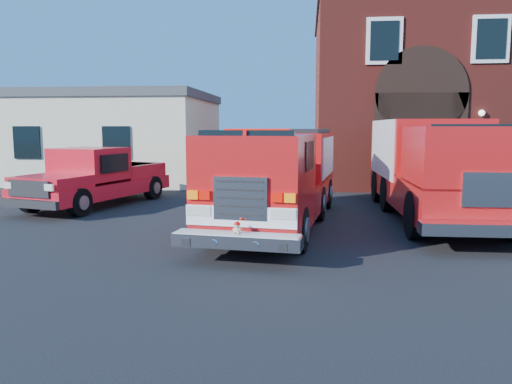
# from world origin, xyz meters

# --- Properties ---
(ground) EXTENTS (100.00, 100.00, 0.00)m
(ground) POSITION_xyz_m (0.00, 0.00, 0.00)
(ground) COLOR black
(ground) RESTS_ON ground
(parking_stripe_mid) EXTENTS (0.12, 3.00, 0.01)m
(parking_stripe_mid) POSITION_xyz_m (6.50, 4.00, 0.00)
(parking_stripe_mid) COLOR yellow
(parking_stripe_mid) RESTS_ON ground
(parking_stripe_far) EXTENTS (0.12, 3.00, 0.01)m
(parking_stripe_far) POSITION_xyz_m (6.50, 7.00, 0.00)
(parking_stripe_far) COLOR yellow
(parking_stripe_far) RESTS_ON ground
(fire_station) EXTENTS (15.20, 10.20, 8.45)m
(fire_station) POSITION_xyz_m (8.99, 13.98, 4.25)
(fire_station) COLOR maroon
(fire_station) RESTS_ON ground
(side_building) EXTENTS (10.20, 8.20, 4.35)m
(side_building) POSITION_xyz_m (-9.00, 13.00, 2.20)
(side_building) COLOR beige
(side_building) RESTS_ON ground
(fire_engine) EXTENTS (3.45, 8.73, 2.62)m
(fire_engine) POSITION_xyz_m (0.32, 1.88, 1.36)
(fire_engine) COLOR black
(fire_engine) RESTS_ON ground
(pickup_truck) EXTENTS (3.68, 6.37, 1.97)m
(pickup_truck) POSITION_xyz_m (-6.06, 4.66, 0.93)
(pickup_truck) COLOR black
(pickup_truck) RESTS_ON ground
(secondary_truck) EXTENTS (2.83, 8.88, 2.88)m
(secondary_truck) POSITION_xyz_m (4.78, 3.49, 1.57)
(secondary_truck) COLOR black
(secondary_truck) RESTS_ON ground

